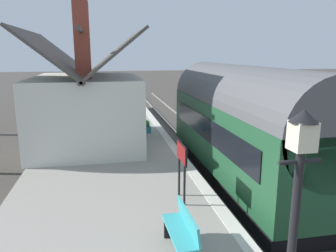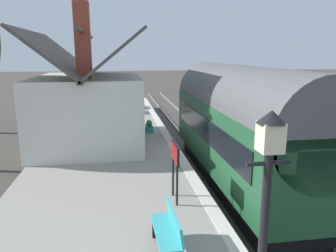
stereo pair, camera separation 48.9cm
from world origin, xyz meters
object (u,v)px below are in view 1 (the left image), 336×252
object	(u,v)px
bench_by_lamp	(125,101)
station_sign_board	(182,157)
station_building	(88,107)
bench_mid_platform	(182,230)
lamp_post_platform	(297,193)
bench_platform_end	(122,106)
train	(242,125)
planter_bench_left	(147,126)

from	to	relation	value
bench_by_lamp	station_sign_board	size ratio (longest dim) A/B	0.90
station_building	bench_mid_platform	size ratio (longest dim) A/B	4.46
bench_mid_platform	station_sign_board	bearing A→B (deg)	-13.22
bench_by_lamp	station_sign_board	bearing A→B (deg)	-178.08
station_building	lamp_post_platform	distance (m)	11.35
bench_platform_end	station_sign_board	size ratio (longest dim) A/B	0.90
train	bench_platform_end	xyz separation A→B (m)	(10.57, 3.72, -0.85)
bench_mid_platform	lamp_post_platform	world-z (taller)	lamp_post_platform
station_building	bench_by_lamp	distance (m)	9.38
bench_mid_platform	lamp_post_platform	xyz separation A→B (m)	(-2.49, -0.70, 1.82)
station_sign_board	planter_bench_left	bearing A→B (deg)	-0.66
train	lamp_post_platform	xyz separation A→B (m)	(-7.58, 2.75, 0.98)
bench_mid_platform	station_sign_board	world-z (taller)	station_sign_board
bench_platform_end	station_sign_board	distance (m)	13.45
bench_mid_platform	station_sign_board	distance (m)	2.42
station_building	lamp_post_platform	bearing A→B (deg)	-165.66
station_sign_board	bench_by_lamp	bearing A→B (deg)	1.92
train	station_sign_board	bearing A→B (deg)	134.14
station_building	bench_platform_end	bearing A→B (deg)	-14.40
planter_bench_left	station_sign_board	distance (m)	7.93
train	lamp_post_platform	size ratio (longest dim) A/B	3.03
bench_platform_end	bench_mid_platform	distance (m)	15.66
bench_by_lamp	bench_mid_platform	distance (m)	17.55
train	bench_by_lamp	distance (m)	12.96
train	bench_platform_end	distance (m)	11.24
bench_by_lamp	lamp_post_platform	size ratio (longest dim) A/B	0.44
train	planter_bench_left	xyz separation A→B (m)	(5.04, 2.83, -1.05)
bench_mid_platform	bench_platform_end	bearing A→B (deg)	0.98
train	planter_bench_left	world-z (taller)	train
train	bench_platform_end	world-z (taller)	train
train	bench_mid_platform	world-z (taller)	train
lamp_post_platform	train	bearing A→B (deg)	-19.97
bench_by_lamp	bench_platform_end	xyz separation A→B (m)	(-1.89, 0.29, 0.00)
bench_platform_end	bench_mid_platform	world-z (taller)	same
station_sign_board	station_building	bearing A→B (deg)	22.93
train	station_building	bearing A→B (deg)	58.55
bench_by_lamp	planter_bench_left	distance (m)	7.45
station_building	bench_by_lamp	size ratio (longest dim) A/B	4.45
train	planter_bench_left	bearing A→B (deg)	29.34
bench_platform_end	station_building	bearing A→B (deg)	165.60
bench_platform_end	bench_mid_platform	bearing A→B (deg)	-179.02
bench_by_lamp	bench_platform_end	distance (m)	1.92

